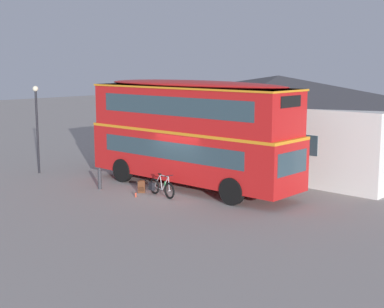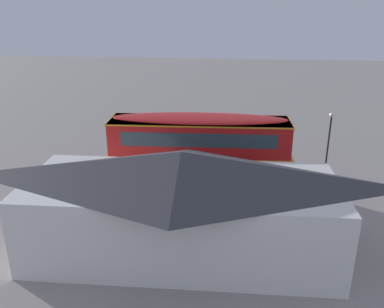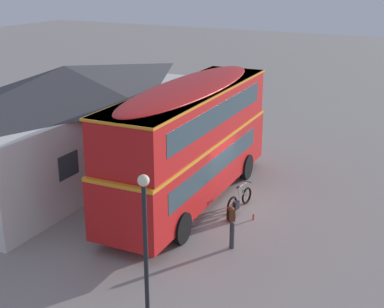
{
  "view_description": "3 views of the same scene",
  "coord_description": "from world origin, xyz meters",
  "px_view_note": "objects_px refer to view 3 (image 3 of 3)",
  "views": [
    {
      "loc": [
        16.81,
        -16.48,
        5.61
      ],
      "look_at": [
        0.33,
        0.43,
        1.69
      ],
      "focal_mm": 52.58,
      "sensor_mm": 36.0,
      "label": 1
    },
    {
      "loc": [
        -2.35,
        22.97,
        10.77
      ],
      "look_at": [
        0.27,
        -0.86,
        1.73
      ],
      "focal_mm": 37.9,
      "sensor_mm": 36.0,
      "label": 2
    },
    {
      "loc": [
        -17.56,
        -7.98,
        8.74
      ],
      "look_at": [
        -1.29,
        0.52,
        2.35
      ],
      "focal_mm": 49.69,
      "sensor_mm": 36.0,
      "label": 3
    }
  ],
  "objects_px": {
    "backpack_on_ground": "(231,214)",
    "street_lamp": "(145,241)",
    "touring_bicycle": "(239,200)",
    "kerb_bollard": "(232,234)",
    "double_decker_bus": "(190,138)",
    "water_bottle_red_squeeze": "(253,217)"
  },
  "relations": [
    {
      "from": "backpack_on_ground",
      "to": "kerb_bollard",
      "type": "bearing_deg",
      "value": -155.61
    },
    {
      "from": "double_decker_bus",
      "to": "street_lamp",
      "type": "relative_size",
      "value": 2.4
    },
    {
      "from": "touring_bicycle",
      "to": "street_lamp",
      "type": "height_order",
      "value": "street_lamp"
    },
    {
      "from": "backpack_on_ground",
      "to": "kerb_bollard",
      "type": "xyz_separation_m",
      "value": [
        -1.85,
        -0.84,
        0.22
      ]
    },
    {
      "from": "touring_bicycle",
      "to": "backpack_on_ground",
      "type": "distance_m",
      "value": 1.08
    },
    {
      "from": "touring_bicycle",
      "to": "street_lamp",
      "type": "distance_m",
      "value": 8.46
    },
    {
      "from": "touring_bicycle",
      "to": "water_bottle_red_squeeze",
      "type": "height_order",
      "value": "touring_bicycle"
    },
    {
      "from": "touring_bicycle",
      "to": "water_bottle_red_squeeze",
      "type": "bearing_deg",
      "value": -126.57
    },
    {
      "from": "double_decker_bus",
      "to": "backpack_on_ground",
      "type": "distance_m",
      "value": 3.31
    },
    {
      "from": "street_lamp",
      "to": "kerb_bollard",
      "type": "xyz_separation_m",
      "value": [
        5.15,
        -0.03,
        -2.24
      ]
    },
    {
      "from": "backpack_on_ground",
      "to": "double_decker_bus",
      "type": "bearing_deg",
      "value": 67.54
    },
    {
      "from": "double_decker_bus",
      "to": "street_lamp",
      "type": "height_order",
      "value": "double_decker_bus"
    },
    {
      "from": "street_lamp",
      "to": "double_decker_bus",
      "type": "bearing_deg",
      "value": 20.56
    },
    {
      "from": "backpack_on_ground",
      "to": "water_bottle_red_squeeze",
      "type": "relative_size",
      "value": 2.54
    },
    {
      "from": "backpack_on_ground",
      "to": "water_bottle_red_squeeze",
      "type": "height_order",
      "value": "backpack_on_ground"
    },
    {
      "from": "touring_bicycle",
      "to": "kerb_bollard",
      "type": "distance_m",
      "value": 3.08
    },
    {
      "from": "water_bottle_red_squeeze",
      "to": "street_lamp",
      "type": "xyz_separation_m",
      "value": [
        -7.45,
        -0.1,
        2.64
      ]
    },
    {
      "from": "touring_bicycle",
      "to": "kerb_bollard",
      "type": "xyz_separation_m",
      "value": [
        -2.92,
        -0.97,
        0.13
      ]
    },
    {
      "from": "kerb_bollard",
      "to": "water_bottle_red_squeeze",
      "type": "bearing_deg",
      "value": 3.27
    },
    {
      "from": "street_lamp",
      "to": "kerb_bollard",
      "type": "distance_m",
      "value": 5.61
    },
    {
      "from": "backpack_on_ground",
      "to": "street_lamp",
      "type": "height_order",
      "value": "street_lamp"
    },
    {
      "from": "water_bottle_red_squeeze",
      "to": "street_lamp",
      "type": "relative_size",
      "value": 0.05
    }
  ]
}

